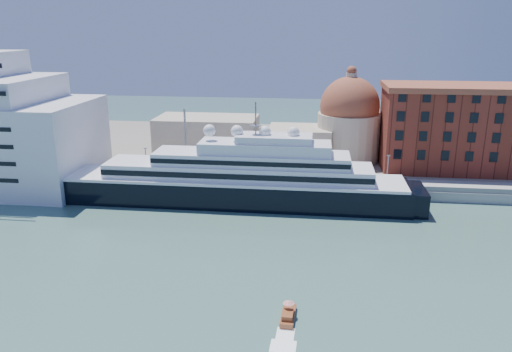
# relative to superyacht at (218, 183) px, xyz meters

# --- Properties ---
(ground) EXTENTS (400.00, 400.00, 0.00)m
(ground) POSITION_rel_superyacht_xyz_m (9.90, -23.00, -4.84)
(ground) COLOR #345A54
(ground) RESTS_ON ground
(quay) EXTENTS (180.00, 10.00, 2.50)m
(quay) POSITION_rel_superyacht_xyz_m (9.90, 11.00, -3.59)
(quay) COLOR gray
(quay) RESTS_ON ground
(land) EXTENTS (260.00, 72.00, 2.00)m
(land) POSITION_rel_superyacht_xyz_m (9.90, 52.00, -3.84)
(land) COLOR slate
(land) RESTS_ON ground
(quay_fence) EXTENTS (180.00, 0.10, 1.20)m
(quay_fence) POSITION_rel_superyacht_xyz_m (9.90, 6.50, -1.74)
(quay_fence) COLOR slate
(quay_fence) RESTS_ON quay
(superyacht) EXTENTS (93.87, 13.01, 28.05)m
(superyacht) POSITION_rel_superyacht_xyz_m (0.00, 0.00, 0.00)
(superyacht) COLOR black
(superyacht) RESTS_ON ground
(service_barge) EXTENTS (11.37, 3.85, 2.55)m
(service_barge) POSITION_rel_superyacht_xyz_m (-43.38, -3.18, -4.11)
(service_barge) COLOR white
(service_barge) RESTS_ON ground
(water_taxi) EXTENTS (2.12, 5.76, 2.70)m
(water_taxi) POSITION_rel_superyacht_xyz_m (19.47, -47.43, -4.19)
(water_taxi) COLOR brown
(water_taxi) RESTS_ON ground
(warehouse) EXTENTS (43.00, 19.00, 23.25)m
(warehouse) POSITION_rel_superyacht_xyz_m (61.90, 29.00, 8.95)
(warehouse) COLOR maroon
(warehouse) RESTS_ON land
(church) EXTENTS (66.00, 18.00, 25.50)m
(church) POSITION_rel_superyacht_xyz_m (16.29, 34.72, 6.07)
(church) COLOR beige
(church) RESTS_ON land
(lamp_posts) EXTENTS (120.80, 2.40, 18.00)m
(lamp_posts) POSITION_rel_superyacht_xyz_m (-2.77, 9.27, 5.00)
(lamp_posts) COLOR slate
(lamp_posts) RESTS_ON quay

